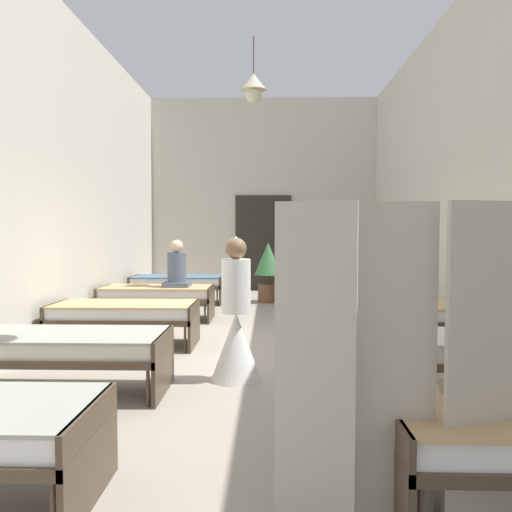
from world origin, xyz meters
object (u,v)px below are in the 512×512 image
object	(u,v)px
bed_right_row_3	(364,295)
privacy_screen	(397,368)
bed_left_row_3	(157,294)
bed_left_row_4	(178,282)
bed_left_row_1	(66,347)
bed_left_row_2	(125,313)
nurse_near_aisle	(236,329)
patient_seated_primary	(177,269)
bed_right_row_1	(442,350)
patient_seated_secondary	(493,353)
potted_plant	(268,267)
bed_right_row_4	(347,283)
bed_right_row_2	(392,314)

from	to	relation	value
bed_right_row_3	privacy_screen	xyz separation A→B (m)	(-0.95, -5.88, 0.41)
bed_left_row_3	bed_left_row_4	distance (m)	1.90
bed_left_row_1	privacy_screen	bearing A→B (deg)	-38.90
bed_left_row_2	nurse_near_aisle	size ratio (longest dim) A/B	1.28
bed_right_row_3	patient_seated_primary	xyz separation A→B (m)	(-3.18, -0.01, 0.43)
nurse_near_aisle	privacy_screen	bearing A→B (deg)	-106.10
bed_right_row_1	nurse_near_aisle	world-z (taller)	nurse_near_aisle
bed_left_row_3	privacy_screen	size ratio (longest dim) A/B	1.12
bed_left_row_1	patient_seated_primary	world-z (taller)	patient_seated_primary
bed_right_row_1	bed_right_row_3	bearing A→B (deg)	90.00
privacy_screen	bed_left_row_1	bearing A→B (deg)	141.52
bed_right_row_3	patient_seated_secondary	size ratio (longest dim) A/B	2.37
bed_left_row_3	patient_seated_secondary	world-z (taller)	patient_seated_secondary
bed_right_row_3	potted_plant	world-z (taller)	potted_plant
nurse_near_aisle	bed_left_row_4	bearing A→B (deg)	69.33
patient_seated_secondary	bed_left_row_2	bearing A→B (deg)	130.54
potted_plant	nurse_near_aisle	bearing A→B (deg)	-93.24
bed_right_row_3	bed_left_row_4	size ratio (longest dim) A/B	1.00
patient_seated_secondary	bed_right_row_4	bearing A→B (deg)	87.34
bed_left_row_2	potted_plant	world-z (taller)	potted_plant
bed_right_row_1	potted_plant	distance (m)	6.15
patient_seated_primary	bed_right_row_1	bearing A→B (deg)	-49.94
nurse_near_aisle	patient_seated_secondary	xyz separation A→B (m)	(1.60, -2.28, 0.34)
bed_right_row_2	bed_left_row_4	xyz separation A→B (m)	(-3.53, 3.80, 0.00)
bed_left_row_3	bed_left_row_4	bearing A→B (deg)	90.00
bed_left_row_3	patient_seated_secondary	distance (m)	6.47
bed_left_row_3	potted_plant	xyz separation A→B (m)	(1.90, 2.12, 0.32)
bed_left_row_1	bed_left_row_3	world-z (taller)	same
patient_seated_primary	privacy_screen	size ratio (longest dim) A/B	0.47
bed_left_row_2	bed_left_row_3	bearing A→B (deg)	90.00
bed_left_row_4	patient_seated_secondary	bearing A→B (deg)	-67.06
nurse_near_aisle	privacy_screen	world-z (taller)	privacy_screen
bed_right_row_3	bed_right_row_4	world-z (taller)	same
bed_right_row_1	bed_left_row_3	world-z (taller)	same
bed_left_row_1	bed_right_row_2	xyz separation A→B (m)	(3.53, 1.90, 0.00)
bed_left_row_2	bed_left_row_3	world-z (taller)	same
bed_left_row_1	bed_right_row_4	world-z (taller)	same
bed_left_row_3	patient_seated_primary	bearing A→B (deg)	-2.32
nurse_near_aisle	patient_seated_secondary	distance (m)	2.80
bed_right_row_3	privacy_screen	bearing A→B (deg)	-99.17
bed_left_row_3	patient_seated_primary	xyz separation A→B (m)	(0.35, -0.01, 0.43)
bed_left_row_1	potted_plant	size ratio (longest dim) A/B	1.50
bed_left_row_1	bed_left_row_3	bearing A→B (deg)	90.00
bed_left_row_2	bed_right_row_3	world-z (taller)	same
patient_seated_secondary	bed_left_row_1	bearing A→B (deg)	150.21
bed_left_row_1	patient_seated_primary	distance (m)	3.83
patient_seated_secondary	bed_left_row_3	bearing A→B (deg)	119.52
bed_right_row_4	privacy_screen	xyz separation A→B (m)	(-0.95, -7.78, 0.41)
bed_right_row_2	potted_plant	distance (m)	4.35
bed_left_row_1	bed_right_row_4	bearing A→B (deg)	58.21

